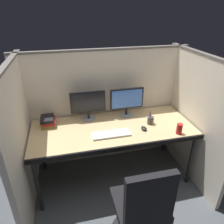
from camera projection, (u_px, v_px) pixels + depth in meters
name	position (u px, v px, depth m)	size (l,w,h in m)	color
ground_plane	(119.00, 192.00, 2.59)	(8.00, 8.00, 0.00)	#4C5156
cubicle_partition_rear	(105.00, 108.00, 2.87)	(2.21, 0.06, 1.57)	beige
cubicle_partition_left	(22.00, 140.00, 2.19)	(0.06, 1.41, 1.57)	beige
cubicle_partition_right	(193.00, 118.00, 2.61)	(0.06, 1.41, 1.57)	beige
desk	(113.00, 131.00, 2.52)	(1.90, 0.80, 0.74)	tan
office_chair	(141.00, 217.00, 1.88)	(0.52, 0.52, 0.97)	black
monitor_left	(88.00, 104.00, 2.59)	(0.43, 0.17, 0.37)	gray
monitor_right	(127.00, 100.00, 2.69)	(0.43, 0.17, 0.37)	gray
keyboard_main	(111.00, 134.00, 2.36)	(0.43, 0.15, 0.02)	silver
computer_mouse	(144.00, 128.00, 2.46)	(0.06, 0.10, 0.04)	black
soda_can	(179.00, 129.00, 2.37)	(0.07, 0.07, 0.12)	red
pen_cup	(151.00, 120.00, 2.56)	(0.08, 0.08, 0.17)	#4C4742
book_stack	(48.00, 121.00, 2.54)	(0.17, 0.22, 0.11)	olive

